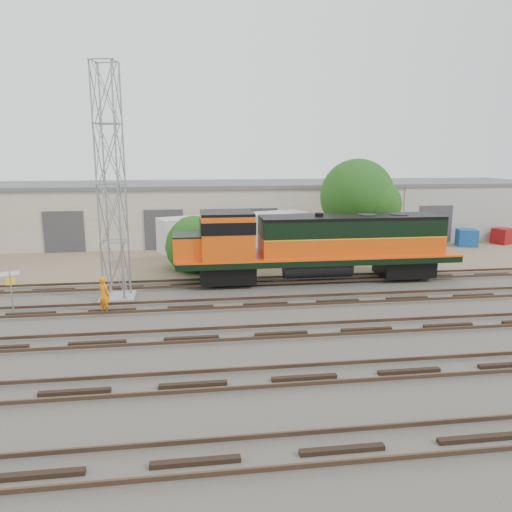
{
  "coord_description": "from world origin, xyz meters",
  "views": [
    {
      "loc": [
        -4.03,
        -23.86,
        8.08
      ],
      "look_at": [
        -0.17,
        4.0,
        2.2
      ],
      "focal_mm": 35.0,
      "sensor_mm": 36.0,
      "label": 1
    }
  ],
  "objects": [
    {
      "name": "ground",
      "position": [
        0.0,
        0.0,
        0.0
      ],
      "size": [
        140.0,
        140.0,
        0.0
      ],
      "primitive_type": "plane",
      "color": "#47423A",
      "rests_on": "ground"
    },
    {
      "name": "dirt_strip",
      "position": [
        0.0,
        15.0,
        0.01
      ],
      "size": [
        80.0,
        16.0,
        0.02
      ],
      "primitive_type": "cube",
      "color": "#726047",
      "rests_on": "ground"
    },
    {
      "name": "tracks",
      "position": [
        0.0,
        -3.0,
        0.08
      ],
      "size": [
        80.0,
        20.4,
        0.28
      ],
      "color": "black",
      "rests_on": "ground"
    },
    {
      "name": "warehouse",
      "position": [
        0.04,
        22.98,
        2.65
      ],
      "size": [
        58.4,
        10.4,
        5.3
      ],
      "color": "beige",
      "rests_on": "ground"
    },
    {
      "name": "locomotive",
      "position": [
        3.73,
        6.0,
        2.45
      ],
      "size": [
        17.82,
        3.13,
        4.28
      ],
      "color": "black",
      "rests_on": "tracks"
    },
    {
      "name": "signal_tower",
      "position": [
        -8.02,
        3.82,
        6.17
      ],
      "size": [
        1.87,
        1.87,
        12.64
      ],
      "rotation": [
        0.0,
        0.0,
        -0.22
      ],
      "color": "gray",
      "rests_on": "ground"
    },
    {
      "name": "sign_post",
      "position": [
        -12.97,
        1.94,
        1.57
      ],
      "size": [
        0.89,
        0.32,
        2.25
      ],
      "color": "gray",
      "rests_on": "ground"
    },
    {
      "name": "worker",
      "position": [
        -8.33,
        1.32,
        0.97
      ],
      "size": [
        0.84,
        0.8,
        1.94
      ],
      "primitive_type": "imported",
      "rotation": [
        0.0,
        0.0,
        2.47
      ],
      "color": "orange",
      "rests_on": "ground"
    },
    {
      "name": "semi_trailer",
      "position": [
        -0.17,
        12.56,
        2.24
      ],
      "size": [
        11.68,
        5.96,
        3.56
      ],
      "rotation": [
        0.0,
        0.0,
        0.33
      ],
      "color": "silver",
      "rests_on": "ground"
    },
    {
      "name": "dumpster_blue",
      "position": [
        20.03,
        16.02,
        0.75
      ],
      "size": [
        1.93,
        1.86,
        1.5
      ],
      "primitive_type": "cube",
      "rotation": [
        0.0,
        0.0,
        -0.26
      ],
      "color": "#154896",
      "rests_on": "ground"
    },
    {
      "name": "dumpster_red",
      "position": [
        23.89,
        16.73,
        0.7
      ],
      "size": [
        1.95,
        1.9,
        1.4
      ],
      "primitive_type": "cube",
      "rotation": [
        0.0,
        0.0,
        0.44
      ],
      "color": "maroon",
      "rests_on": "ground"
    },
    {
      "name": "tree_mid",
      "position": [
        -3.4,
        9.95,
        1.69
      ],
      "size": [
        4.27,
        4.07,
        4.07
      ],
      "color": "#382619",
      "rests_on": "ground"
    },
    {
      "name": "tree_east",
      "position": [
        9.14,
        12.65,
        4.64
      ],
      "size": [
        5.92,
        5.63,
        7.61
      ],
      "color": "#382619",
      "rests_on": "ground"
    }
  ]
}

